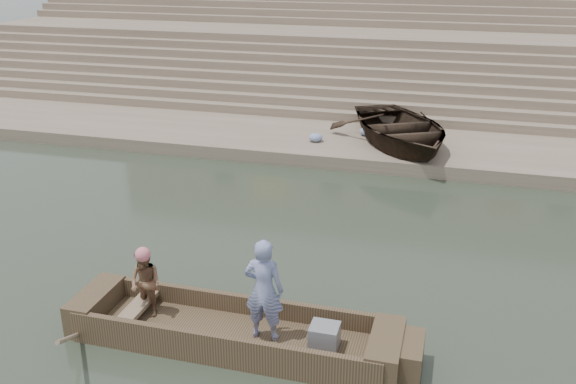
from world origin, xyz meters
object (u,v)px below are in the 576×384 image
at_px(main_rowboat, 232,338).
at_px(rowing_man, 145,283).
at_px(beached_rowboat, 400,128).
at_px(standing_man, 264,290).
at_px(television, 324,336).

xyz_separation_m(main_rowboat, rowing_man, (-1.60, 0.12, 0.72)).
height_order(rowing_man, beached_rowboat, same).
xyz_separation_m(main_rowboat, standing_man, (0.56, 0.02, 1.00)).
xyz_separation_m(rowing_man, beached_rowboat, (3.21, 10.62, 0.09)).
bearing_deg(main_rowboat, beached_rowboat, 81.49).
height_order(main_rowboat, television, television).
height_order(television, beached_rowboat, beached_rowboat).
bearing_deg(television, standing_man, 179.02).
distance_m(main_rowboat, rowing_man, 1.76).
distance_m(main_rowboat, standing_man, 1.15).
distance_m(standing_man, rowing_man, 2.19).
bearing_deg(beached_rowboat, standing_man, -122.96).
height_order(main_rowboat, beached_rowboat, beached_rowboat).
bearing_deg(rowing_man, television, 11.56).
bearing_deg(main_rowboat, television, -0.00).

